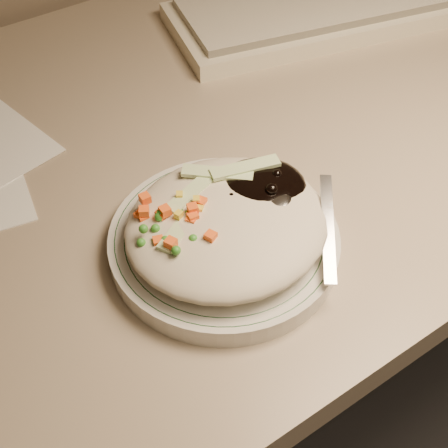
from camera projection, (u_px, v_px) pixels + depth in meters
desk at (218, 233)px, 0.89m from camera, size 1.40×0.70×0.74m
plate at (224, 242)px, 0.60m from camera, size 0.22×0.22×0.02m
plate_rim at (224, 235)px, 0.59m from camera, size 0.21×0.21×0.00m
meal at (228, 218)px, 0.57m from camera, size 0.21×0.19×0.05m
keyboard at (340, 5)px, 0.89m from camera, size 0.51×0.28×0.03m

